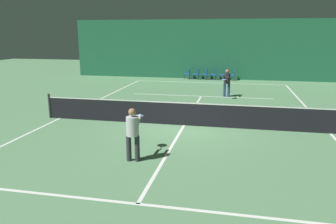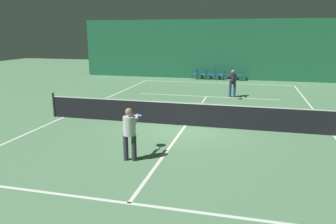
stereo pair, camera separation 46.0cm
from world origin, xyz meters
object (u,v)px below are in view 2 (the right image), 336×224
(tennis_net, at_px, (186,113))
(courtside_chair_2, at_px, (213,74))
(courtside_chair_5, at_px, (240,75))
(player_near, at_px, (130,130))
(courtside_chair_3, at_px, (222,74))
(courtside_chair_1, at_px, (204,74))
(player_far, at_px, (233,81))
(courtside_chair_0, at_px, (196,73))
(courtside_chair_4, at_px, (231,74))

(tennis_net, relative_size, courtside_chair_2, 14.29)
(courtside_chair_5, bearing_deg, player_near, -8.21)
(player_near, bearing_deg, courtside_chair_3, -10.06)
(courtside_chair_1, bearing_deg, player_far, 20.28)
(courtside_chair_0, bearing_deg, tennis_net, 7.73)
(courtside_chair_1, bearing_deg, tennis_net, 4.80)
(courtside_chair_1, xyz_separation_m, courtside_chair_3, (1.41, 0.00, 0.00))
(player_near, distance_m, courtside_chair_3, 17.60)
(tennis_net, relative_size, courtside_chair_1, 14.29)
(courtside_chair_1, distance_m, courtside_chair_2, 0.70)
(player_far, xyz_separation_m, courtside_chair_1, (-2.59, 7.00, -0.44))
(courtside_chair_4, bearing_deg, courtside_chair_1, -90.00)
(courtside_chair_0, bearing_deg, player_far, 25.17)
(courtside_chair_0, height_order, courtside_chair_3, same)
(courtside_chair_0, distance_m, courtside_chair_4, 2.81)
(tennis_net, bearing_deg, courtside_chair_4, 85.91)
(player_far, height_order, courtside_chair_5, player_far)
(courtside_chair_3, bearing_deg, player_far, 9.59)
(courtside_chair_0, xyz_separation_m, courtside_chair_4, (2.81, 0.00, 0.00))
(player_far, bearing_deg, courtside_chair_1, -150.39)
(tennis_net, bearing_deg, player_near, -102.17)
(tennis_net, bearing_deg, courtside_chair_3, 88.87)
(player_far, height_order, courtside_chair_3, player_far)
(player_near, relative_size, courtside_chair_2, 1.87)
(courtside_chair_2, xyz_separation_m, courtside_chair_5, (2.11, 0.00, 0.00))
(player_far, bearing_deg, courtside_chair_4, -166.75)
(courtside_chair_4, height_order, courtside_chair_5, same)
(player_near, xyz_separation_m, courtside_chair_2, (0.42, 17.56, -0.43))
(tennis_net, height_order, courtside_chair_2, tennis_net)
(player_near, height_order, player_far, player_far)
(player_far, relative_size, courtside_chair_5, 1.89)
(courtside_chair_4, bearing_deg, courtside_chair_3, -90.00)
(player_far, bearing_deg, courtside_chair_0, -145.50)
(tennis_net, height_order, courtside_chair_1, tennis_net)
(courtside_chair_0, distance_m, courtside_chair_1, 0.70)
(courtside_chair_0, height_order, courtside_chair_4, same)
(courtside_chair_1, bearing_deg, courtside_chair_4, 90.00)
(courtside_chair_4, bearing_deg, tennis_net, -4.09)
(player_near, distance_m, courtside_chair_1, 17.56)
(courtside_chair_0, xyz_separation_m, courtside_chair_2, (1.41, 0.00, 0.00))
(player_far, relative_size, courtside_chair_1, 1.89)
(tennis_net, relative_size, courtside_chair_4, 14.29)
(player_near, xyz_separation_m, courtside_chair_0, (-0.98, 17.56, -0.43))
(player_far, distance_m, courtside_chair_0, 7.75)
(courtside_chair_0, bearing_deg, courtside_chair_2, 90.00)
(tennis_net, distance_m, courtside_chair_3, 13.57)
(courtside_chair_2, distance_m, courtside_chair_3, 0.70)
(courtside_chair_3, height_order, courtside_chair_5, same)
(player_near, xyz_separation_m, courtside_chair_3, (1.13, 17.56, -0.43))
(courtside_chair_1, distance_m, courtside_chair_4, 2.11)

